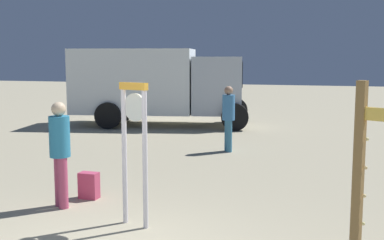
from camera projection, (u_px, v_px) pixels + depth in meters
standing_clock at (135, 139)px, 6.59m from camera, size 0.47×0.22×2.02m
person_near_clock at (60, 149)px, 7.46m from camera, size 0.32×0.32×1.68m
backpack at (89, 186)px, 8.03m from camera, size 0.32×0.23×0.44m
person_distant at (228, 115)px, 12.04m from camera, size 0.32×0.32×1.67m
box_truck_near at (155, 83)px, 16.87m from camera, size 6.48×3.47×2.69m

